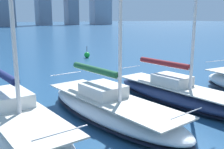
% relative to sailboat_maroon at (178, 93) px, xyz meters
% --- Properties ---
extents(sailboat_maroon, '(3.55, 9.55, 10.17)m').
position_rel_sailboat_maroon_xyz_m(sailboat_maroon, '(0.00, 0.00, 0.00)').
color(sailboat_maroon, navy).
rests_on(sailboat_maroon, ground).
extents(sailboat_forest, '(3.97, 9.54, 12.16)m').
position_rel_sailboat_maroon_xyz_m(sailboat_forest, '(4.56, 0.09, 0.04)').
color(sailboat_forest, silver).
rests_on(sailboat_forest, ground).
extents(sailboat_navy, '(3.64, 9.47, 10.92)m').
position_rel_sailboat_maroon_xyz_m(sailboat_navy, '(8.80, -0.37, 0.09)').
color(sailboat_navy, white).
rests_on(sailboat_navy, ground).
extents(channel_buoy, '(0.70, 0.70, 1.40)m').
position_rel_sailboat_maroon_xyz_m(channel_buoy, '(-2.92, -18.16, -0.23)').
color(channel_buoy, green).
rests_on(channel_buoy, ground).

